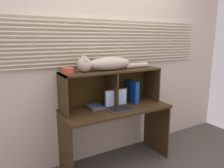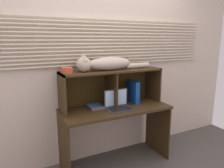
{
  "view_description": "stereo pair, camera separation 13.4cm",
  "coord_description": "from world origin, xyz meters",
  "px_view_note": "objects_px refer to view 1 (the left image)",
  "views": [
    {
      "loc": [
        -1.24,
        -1.87,
        1.56
      ],
      "look_at": [
        0.0,
        0.33,
        1.03
      ],
      "focal_mm": 33.58,
      "sensor_mm": 36.0,
      "label": 1
    },
    {
      "loc": [
        -1.13,
        -1.93,
        1.56
      ],
      "look_at": [
        0.0,
        0.33,
        1.03
      ],
      "focal_mm": 33.58,
      "sensor_mm": 36.0,
      "label": 2
    }
  ],
  "objects_px": {
    "cat": "(106,64)",
    "book_stack": "(96,107)",
    "binder_upright": "(132,91)",
    "small_basket": "(68,71)",
    "laptop": "(119,104)"
  },
  "relations": [
    {
      "from": "laptop",
      "to": "small_basket",
      "type": "distance_m",
      "value": 0.73
    },
    {
      "from": "binder_upright",
      "to": "laptop",
      "type": "bearing_deg",
      "value": -153.35
    },
    {
      "from": "binder_upright",
      "to": "small_basket",
      "type": "xyz_separation_m",
      "value": [
        -0.86,
        0.0,
        0.34
      ]
    },
    {
      "from": "cat",
      "to": "small_basket",
      "type": "distance_m",
      "value": 0.47
    },
    {
      "from": "laptop",
      "to": "book_stack",
      "type": "height_order",
      "value": "laptop"
    },
    {
      "from": "cat",
      "to": "binder_upright",
      "type": "relative_size",
      "value": 3.4
    },
    {
      "from": "cat",
      "to": "laptop",
      "type": "xyz_separation_m",
      "value": [
        0.09,
        -0.15,
        -0.48
      ]
    },
    {
      "from": "cat",
      "to": "book_stack",
      "type": "bearing_deg",
      "value": 178.78
    },
    {
      "from": "laptop",
      "to": "binder_upright",
      "type": "height_order",
      "value": "binder_upright"
    },
    {
      "from": "laptop",
      "to": "small_basket",
      "type": "bearing_deg",
      "value": 165.41
    },
    {
      "from": "laptop",
      "to": "small_basket",
      "type": "relative_size",
      "value": 2.5
    },
    {
      "from": "laptop",
      "to": "book_stack",
      "type": "xyz_separation_m",
      "value": [
        -0.24,
        0.15,
        -0.03
      ]
    },
    {
      "from": "cat",
      "to": "binder_upright",
      "type": "bearing_deg",
      "value": 0.0
    },
    {
      "from": "cat",
      "to": "binder_upright",
      "type": "xyz_separation_m",
      "value": [
        0.39,
        0.0,
        -0.39
      ]
    },
    {
      "from": "cat",
      "to": "book_stack",
      "type": "height_order",
      "value": "cat"
    }
  ]
}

